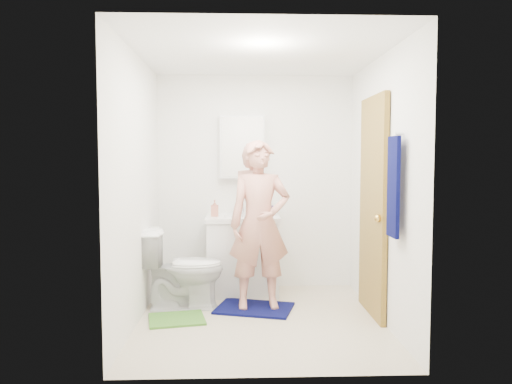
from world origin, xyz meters
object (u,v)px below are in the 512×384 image
at_px(towel, 393,187).
at_px(soap_dispenser, 215,208).
at_px(vanity_cabinet, 243,257).
at_px(man, 260,224).
at_px(medicine_cabinet, 242,147).
at_px(toothbrush_cup, 268,210).
at_px(toilet, 183,268).

relative_size(towel, soap_dispenser, 4.50).
height_order(vanity_cabinet, soap_dispenser, soap_dispenser).
bearing_deg(towel, man, 138.71).
distance_m(medicine_cabinet, soap_dispenser, 0.77).
distance_m(toothbrush_cup, man, 0.71).
bearing_deg(man, vanity_cabinet, 100.08).
bearing_deg(towel, vanity_cabinet, 128.47).
height_order(medicine_cabinet, towel, medicine_cabinet).
distance_m(vanity_cabinet, medicine_cabinet, 1.22).
height_order(towel, man, same).
relative_size(medicine_cabinet, soap_dispenser, 3.94).
distance_m(vanity_cabinet, toilet, 0.78).
bearing_deg(toothbrush_cup, man, -100.36).
relative_size(towel, toilet, 1.01).
bearing_deg(medicine_cabinet, toothbrush_cup, -22.62).
bearing_deg(toothbrush_cup, toilet, -144.62).
height_order(soap_dispenser, toothbrush_cup, soap_dispenser).
xyz_separation_m(toilet, man, (0.75, -0.07, 0.44)).
height_order(towel, toilet, towel).
bearing_deg(toilet, toothbrush_cup, -57.86).
relative_size(vanity_cabinet, medicine_cabinet, 1.14).
xyz_separation_m(toothbrush_cup, man, (-0.13, -0.69, -0.06)).
bearing_deg(man, toothbrush_cup, 74.62).
relative_size(toilet, toothbrush_cup, 6.29).
relative_size(soap_dispenser, toothbrush_cup, 1.42).
bearing_deg(medicine_cabinet, toilet, -128.53).
distance_m(soap_dispenser, man, 0.73).
bearing_deg(toilet, man, -98.80).
relative_size(towel, man, 0.49).
bearing_deg(soap_dispenser, toothbrush_cup, 13.57).
bearing_deg(soap_dispenser, toilet, -121.09).
bearing_deg(man, medicine_cabinet, 96.02).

